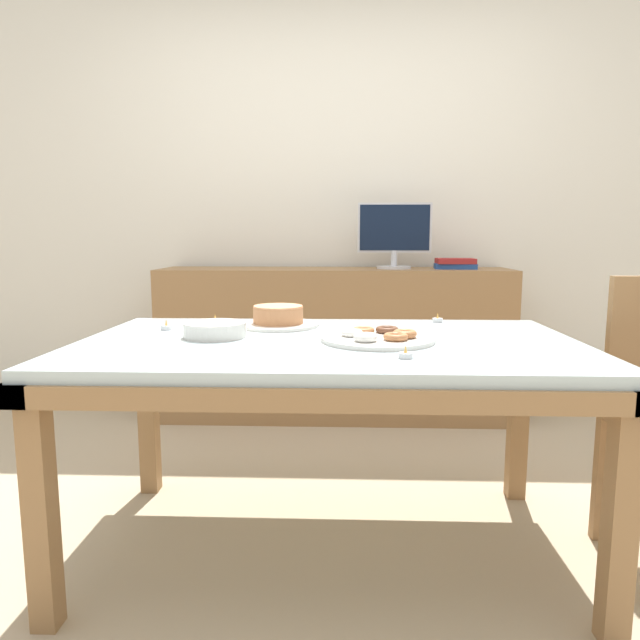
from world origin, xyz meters
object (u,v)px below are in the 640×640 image
object	(u,v)px
computer_monitor	(394,236)
tealight_right_edge	(215,321)
pastry_platter	(378,337)
tealight_near_cakes	(166,327)
cake_chocolate_round	(278,318)
tealight_centre	(437,320)
book_stack	(455,264)
tealight_left_edge	(405,355)
plate_stack	(215,330)

from	to	relation	value
computer_monitor	tealight_right_edge	world-z (taller)	computer_monitor
pastry_platter	tealight_right_edge	distance (m)	0.71
tealight_near_cakes	cake_chocolate_round	bearing A→B (deg)	13.87
tealight_near_cakes	tealight_centre	size ratio (longest dim) A/B	1.00
book_stack	tealight_centre	distance (m)	1.14
book_stack	tealight_near_cakes	distance (m)	1.85
tealight_left_edge	tealight_centre	xyz separation A→B (m)	(0.20, 0.69, 0.00)
cake_chocolate_round	tealight_left_edge	world-z (taller)	cake_chocolate_round
tealight_near_cakes	tealight_left_edge	world-z (taller)	same
book_stack	tealight_left_edge	size ratio (longest dim) A/B	6.13
computer_monitor	plate_stack	size ratio (longest dim) A/B	2.02
computer_monitor	tealight_left_edge	xyz separation A→B (m)	(-0.12, -1.78, -0.33)
computer_monitor	cake_chocolate_round	xyz separation A→B (m)	(-0.54, -1.22, -0.31)
book_stack	tealight_near_cakes	bearing A→B (deg)	-134.46
computer_monitor	tealight_left_edge	bearing A→B (deg)	-94.00
tealight_near_cakes	computer_monitor	bearing A→B (deg)	54.49
plate_stack	tealight_left_edge	bearing A→B (deg)	-27.88
computer_monitor	plate_stack	bearing A→B (deg)	-116.48
tealight_centre	cake_chocolate_round	bearing A→B (deg)	-168.25
tealight_near_cakes	tealight_centre	distance (m)	1.04
computer_monitor	cake_chocolate_round	bearing A→B (deg)	-113.97
tealight_right_edge	tealight_left_edge	xyz separation A→B (m)	(0.67, -0.63, 0.00)
book_stack	tealight_centre	xyz separation A→B (m)	(-0.28, -1.09, -0.17)
book_stack	cake_chocolate_round	world-z (taller)	book_stack
cake_chocolate_round	tealight_right_edge	bearing A→B (deg)	165.93
computer_monitor	plate_stack	distance (m)	1.66
tealight_left_edge	tealight_centre	bearing A→B (deg)	73.71
plate_stack	tealight_centre	xyz separation A→B (m)	(0.81, 0.37, -0.01)
cake_chocolate_round	tealight_right_edge	world-z (taller)	cake_chocolate_round
tealight_right_edge	tealight_centre	world-z (taller)	same
book_stack	cake_chocolate_round	distance (m)	1.52
pastry_platter	tealight_left_edge	xyz separation A→B (m)	(0.06, -0.26, -0.00)
computer_monitor	pastry_platter	size ratio (longest dim) A/B	1.15
pastry_platter	plate_stack	size ratio (longest dim) A/B	1.75
computer_monitor	pastry_platter	bearing A→B (deg)	-96.87
pastry_platter	tealight_right_edge	bearing A→B (deg)	149.41
computer_monitor	book_stack	distance (m)	0.39
pastry_platter	cake_chocolate_round	bearing A→B (deg)	140.20
tealight_centre	tealight_near_cakes	bearing A→B (deg)	-167.42
book_stack	tealight_left_edge	bearing A→B (deg)	-105.03
computer_monitor	tealight_right_edge	size ratio (longest dim) A/B	10.60
tealight_right_edge	tealight_left_edge	bearing A→B (deg)	-42.99
pastry_platter	tealight_left_edge	size ratio (longest dim) A/B	9.21
book_stack	tealight_right_edge	xyz separation A→B (m)	(-1.15, -1.16, -0.17)
tealight_right_edge	tealight_left_edge	size ratio (longest dim) A/B	1.00
tealight_centre	computer_monitor	bearing A→B (deg)	94.08
book_stack	tealight_near_cakes	world-z (taller)	book_stack
book_stack	tealight_right_edge	size ratio (longest dim) A/B	6.13
tealight_centre	book_stack	bearing A→B (deg)	75.78
cake_chocolate_round	tealight_near_cakes	xyz separation A→B (m)	(-0.40, -0.10, -0.02)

